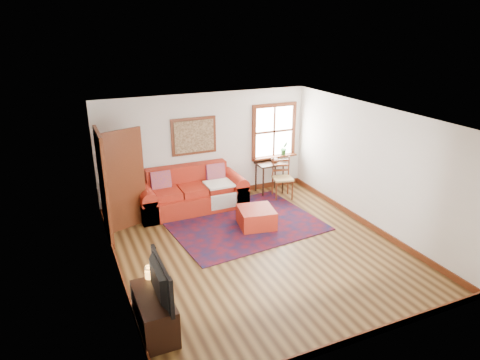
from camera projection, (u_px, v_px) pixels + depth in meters
name	position (u px, v px, depth m)	size (l,w,h in m)	color
ground	(258.00, 249.00, 7.96)	(5.50, 5.50, 0.00)	#3C2410
room_envelope	(259.00, 165.00, 7.40)	(5.04, 5.54, 2.52)	silver
window	(275.00, 137.00, 10.49)	(1.18, 0.20, 1.38)	white
doorway	(116.00, 181.00, 8.28)	(0.89, 1.08, 2.14)	black
framed_artwork	(194.00, 136.00, 9.63)	(1.05, 0.07, 0.85)	#5F2914
persian_rug	(243.00, 223.00, 8.97)	(2.98, 2.38, 0.02)	#530B13
red_leather_sofa	(191.00, 195.00, 9.60)	(2.40, 0.99, 0.94)	#AB2616
red_ottoman	(256.00, 218.00, 8.77)	(0.70, 0.70, 0.40)	#AB2616
side_table	(270.00, 168.00, 10.39)	(0.64, 0.48, 0.76)	black
ladder_back_chair	(282.00, 176.00, 10.17)	(0.54, 0.52, 0.97)	tan
media_cabinet	(154.00, 313.00, 5.79)	(0.45, 1.00, 0.55)	black
television	(155.00, 281.00, 5.53)	(0.97, 0.13, 0.56)	black
candle_hurricane	(149.00, 273.00, 6.07)	(0.12, 0.12, 0.18)	silver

